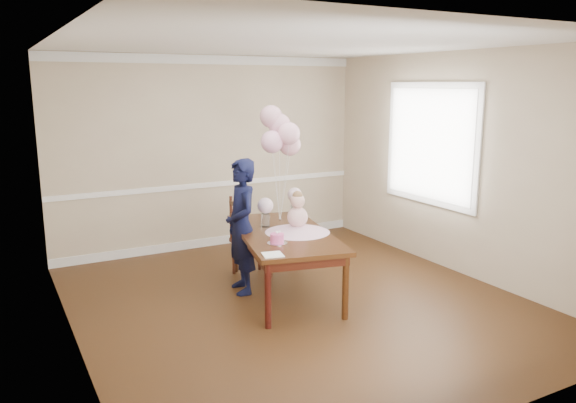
{
  "coord_description": "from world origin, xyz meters",
  "views": [
    {
      "loc": [
        -2.82,
        -4.94,
        2.31
      ],
      "look_at": [
        0.04,
        0.32,
        1.05
      ],
      "focal_mm": 35.0,
      "sensor_mm": 36.0,
      "label": 1
    }
  ],
  "objects_px": {
    "dining_chair_seat": "(252,242)",
    "dining_table_top": "(284,234)",
    "woman": "(242,226)",
    "birthday_cake": "(277,238)"
  },
  "relations": [
    {
      "from": "dining_chair_seat",
      "to": "dining_table_top",
      "type": "bearing_deg",
      "value": -80.78
    },
    {
      "from": "dining_table_top",
      "to": "woman",
      "type": "bearing_deg",
      "value": 158.45
    },
    {
      "from": "dining_table_top",
      "to": "woman",
      "type": "xyz_separation_m",
      "value": [
        -0.39,
        0.27,
        0.07
      ]
    },
    {
      "from": "birthday_cake",
      "to": "dining_chair_seat",
      "type": "xyz_separation_m",
      "value": [
        0.2,
        1.05,
        -0.33
      ]
    },
    {
      "from": "dining_chair_seat",
      "to": "woman",
      "type": "height_order",
      "value": "woman"
    },
    {
      "from": "dining_table_top",
      "to": "birthday_cake",
      "type": "bearing_deg",
      "value": -113.96
    },
    {
      "from": "birthday_cake",
      "to": "woman",
      "type": "height_order",
      "value": "woman"
    },
    {
      "from": "birthday_cake",
      "to": "woman",
      "type": "bearing_deg",
      "value": 99.85
    },
    {
      "from": "dining_table_top",
      "to": "birthday_cake",
      "type": "relative_size",
      "value": 13.33
    },
    {
      "from": "birthday_cake",
      "to": "woman",
      "type": "xyz_separation_m",
      "value": [
        -0.11,
        0.64,
        -0.01
      ]
    }
  ]
}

